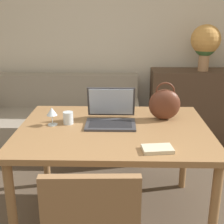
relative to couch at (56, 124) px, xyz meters
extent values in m
cube|color=beige|center=(0.74, 0.52, 1.07)|extent=(10.00, 0.06, 2.70)
cube|color=olive|center=(0.71, -1.36, 0.46)|extent=(1.38, 1.04, 0.04)
cylinder|color=olive|center=(0.08, -1.82, 0.08)|extent=(0.06, 0.06, 0.72)
cylinder|color=olive|center=(1.34, -1.82, 0.08)|extent=(0.06, 0.06, 0.72)
cylinder|color=olive|center=(0.08, -0.89, 0.08)|extent=(0.06, 0.06, 0.72)
cylinder|color=olive|center=(1.34, -0.89, 0.08)|extent=(0.06, 0.06, 0.72)
cube|color=gray|center=(0.00, -0.05, -0.07)|extent=(1.94, 0.91, 0.42)
cube|color=gray|center=(0.00, 0.31, 0.34)|extent=(1.94, 0.20, 0.40)
cube|color=gray|center=(0.87, -0.05, 0.00)|extent=(0.20, 0.91, 0.56)
cube|color=#4C3828|center=(1.82, 0.20, 0.17)|extent=(1.36, 0.40, 0.90)
cube|color=#38383D|center=(0.69, -1.31, 0.49)|extent=(0.37, 0.25, 0.02)
cube|color=black|center=(0.69, -1.32, 0.50)|extent=(0.31, 0.16, 0.00)
cube|color=#38383D|center=(0.69, -1.15, 0.62)|extent=(0.37, 0.08, 0.24)
cube|color=silver|center=(0.69, -1.15, 0.62)|extent=(0.34, 0.07, 0.22)
cylinder|color=silver|center=(0.37, -1.28, 0.53)|extent=(0.08, 0.08, 0.09)
cylinder|color=silver|center=(0.26, -1.31, 0.49)|extent=(0.07, 0.07, 0.01)
cylinder|color=silver|center=(0.26, -1.31, 0.52)|extent=(0.01, 0.01, 0.07)
cone|color=silver|center=(0.26, -1.31, 0.59)|extent=(0.08, 0.08, 0.06)
ellipsoid|color=#592D1E|center=(1.10, -1.16, 0.60)|extent=(0.24, 0.13, 0.24)
torus|color=#592D1E|center=(1.10, -1.16, 0.71)|extent=(0.15, 0.01, 0.15)
cylinder|color=tan|center=(1.72, 0.17, 0.73)|extent=(0.12, 0.12, 0.23)
sphere|color=#3D6B38|center=(1.72, 0.17, 0.91)|extent=(0.25, 0.25, 0.25)
sphere|color=#D6994C|center=(1.72, 0.17, 0.97)|extent=(0.34, 0.34, 0.34)
cube|color=beige|center=(0.98, -1.74, 0.49)|extent=(0.20, 0.14, 0.02)
camera|label=1|loc=(0.75, -3.47, 1.30)|focal=50.00mm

